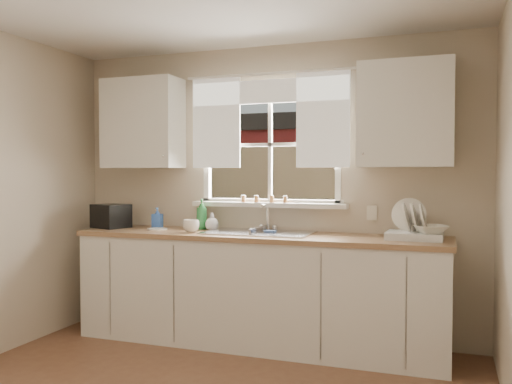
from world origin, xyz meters
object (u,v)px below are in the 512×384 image
(dish_rack, at_px, (414,230))
(black_appliance, at_px, (111,216))
(cup, at_px, (191,226))
(soap_bottle_a, at_px, (202,214))

(dish_rack, relative_size, black_appliance, 1.43)
(cup, xyz_separation_m, black_appliance, (-0.85, 0.11, 0.05))
(soap_bottle_a, height_order, cup, soap_bottle_a)
(black_appliance, bearing_deg, dish_rack, 19.34)
(soap_bottle_a, xyz_separation_m, black_appliance, (-0.82, -0.16, -0.03))
(cup, bearing_deg, dish_rack, 8.87)
(dish_rack, relative_size, cup, 3.07)
(soap_bottle_a, bearing_deg, black_appliance, 171.75)
(soap_bottle_a, xyz_separation_m, cup, (0.03, -0.27, -0.08))
(dish_rack, distance_m, soap_bottle_a, 1.81)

